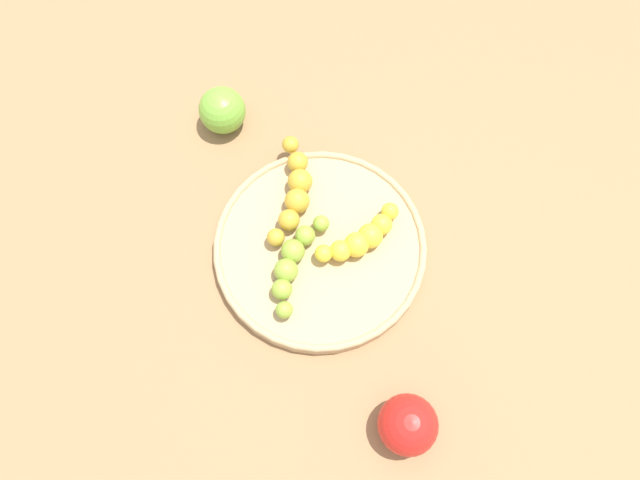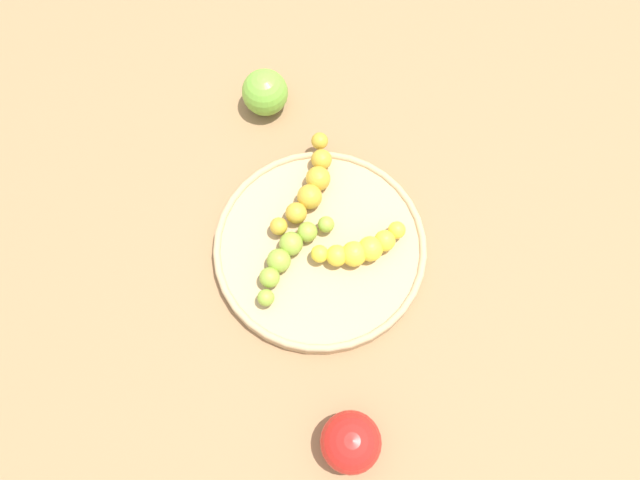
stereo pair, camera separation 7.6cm
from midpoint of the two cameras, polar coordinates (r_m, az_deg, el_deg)
ground_plane at (r=0.80m, az=2.71°, el=-1.34°), size 2.40×2.40×0.00m
fruit_bowl at (r=0.79m, az=2.75°, el=-1.04°), size 0.29×0.29×0.02m
banana_yellow at (r=0.76m, az=6.88°, el=-1.22°), size 0.13×0.05×0.03m
banana_spotted at (r=0.79m, az=1.73°, el=4.96°), size 0.13×0.12×0.03m
banana_green at (r=0.76m, az=-0.31°, el=-1.74°), size 0.14×0.08×0.03m
apple_red at (r=0.72m, az=6.24°, el=-19.51°), size 0.07×0.07×0.07m
apple_green at (r=0.88m, az=-2.89°, el=13.97°), size 0.07×0.07×0.07m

